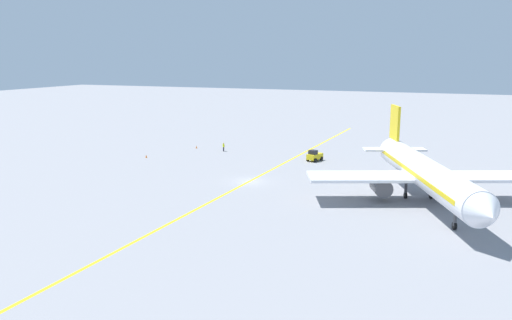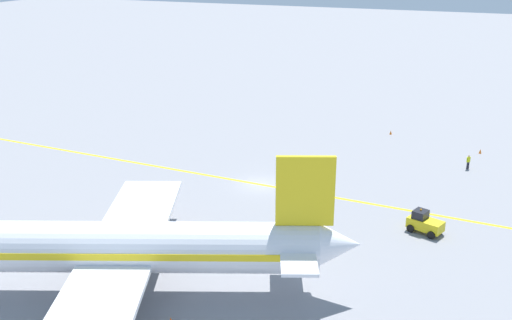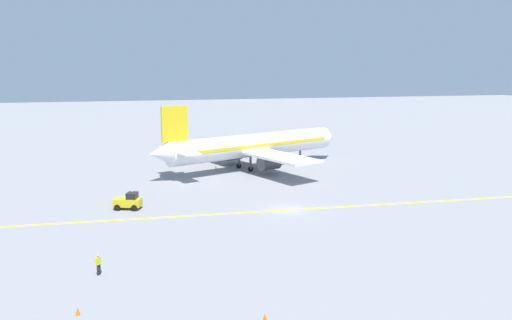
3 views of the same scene
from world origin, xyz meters
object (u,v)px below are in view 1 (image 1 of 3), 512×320
(ground_crew_worker, at_px, (224,147))
(traffic_cone_mid_apron, at_px, (196,147))
(airplane_at_gate, at_px, (424,173))
(baggage_tug_white, at_px, (314,156))
(traffic_cone_by_wingtip, at_px, (146,156))
(traffic_cone_near_nose, at_px, (438,190))

(ground_crew_worker, relative_size, traffic_cone_mid_apron, 3.05)
(airplane_at_gate, xyz_separation_m, traffic_cone_mid_apron, (43.51, -22.65, -3.43))
(ground_crew_worker, bearing_deg, airplane_at_gate, 149.78)
(baggage_tug_white, relative_size, traffic_cone_mid_apron, 6.05)
(ground_crew_worker, distance_m, traffic_cone_mid_apron, 6.48)
(traffic_cone_by_wingtip, bearing_deg, airplane_at_gate, 166.84)
(baggage_tug_white, height_order, ground_crew_worker, baggage_tug_white)
(baggage_tug_white, bearing_deg, traffic_cone_mid_apron, -7.80)
(traffic_cone_near_nose, relative_size, traffic_cone_by_wingtip, 1.00)
(ground_crew_worker, relative_size, traffic_cone_near_nose, 3.05)
(airplane_at_gate, relative_size, traffic_cone_mid_apron, 61.93)
(baggage_tug_white, bearing_deg, traffic_cone_by_wingtip, 16.02)
(baggage_tug_white, bearing_deg, traffic_cone_near_nose, 146.43)
(ground_crew_worker, bearing_deg, traffic_cone_near_nose, 157.63)
(baggage_tug_white, xyz_separation_m, traffic_cone_near_nose, (-20.52, 13.62, -0.63))
(baggage_tug_white, distance_m, traffic_cone_near_nose, 24.63)
(traffic_cone_mid_apron, bearing_deg, traffic_cone_near_nose, 159.40)
(baggage_tug_white, relative_size, ground_crew_worker, 1.98)
(traffic_cone_mid_apron, distance_m, traffic_cone_by_wingtip, 12.20)
(baggage_tug_white, distance_m, ground_crew_worker, 18.49)
(airplane_at_gate, height_order, ground_crew_worker, airplane_at_gate)
(airplane_at_gate, relative_size, baggage_tug_white, 10.24)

